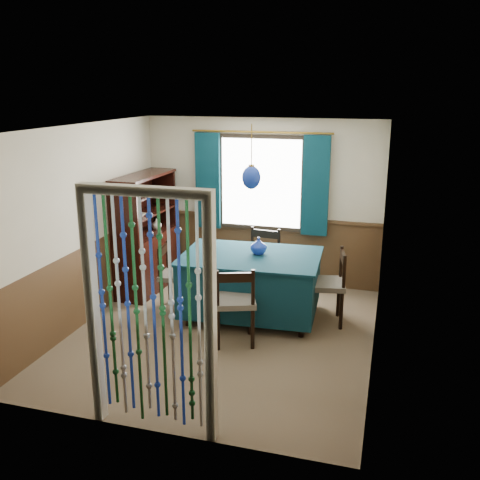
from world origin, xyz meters
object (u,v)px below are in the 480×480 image
(chair_near, at_px, (234,303))
(vase_table, at_px, (259,246))
(vase_sideboard, at_px, (156,223))
(dining_table, at_px, (251,282))
(chair_far, at_px, (261,262))
(pendant_lamp, at_px, (251,177))
(chair_left, at_px, (175,275))
(bowl_shelf, at_px, (139,215))
(sideboard, at_px, (147,250))
(chair_right, at_px, (328,285))

(chair_near, height_order, vase_table, vase_table)
(chair_near, xyz_separation_m, vase_sideboard, (-1.71, 1.62, 0.44))
(dining_table, distance_m, chair_far, 0.74)
(dining_table, bearing_deg, pendant_lamp, -107.21)
(chair_left, distance_m, pendant_lamp, 1.72)
(chair_left, bearing_deg, pendant_lamp, 86.07)
(bowl_shelf, bearing_deg, vase_table, -6.89)
(pendant_lamp, bearing_deg, chair_near, -88.96)
(sideboard, bearing_deg, vase_table, -13.78)
(sideboard, distance_m, vase_sideboard, 0.43)
(chair_right, bearing_deg, dining_table, 84.97)
(dining_table, height_order, bowl_shelf, bowl_shelf)
(dining_table, height_order, vase_table, vase_table)
(chair_near, bearing_deg, vase_table, 65.83)
(chair_far, bearing_deg, vase_sideboard, 2.91)
(chair_near, bearing_deg, chair_far, 72.28)
(chair_far, distance_m, pendant_lamp, 1.53)
(chair_far, distance_m, vase_table, 0.80)
(chair_left, bearing_deg, sideboard, -138.18)
(chair_far, relative_size, vase_table, 4.83)
(chair_left, height_order, chair_right, chair_right)
(chair_left, relative_size, vase_sideboard, 5.20)
(dining_table, relative_size, vase_sideboard, 10.33)
(vase_table, bearing_deg, pendant_lamp, -136.19)
(pendant_lamp, distance_m, vase_table, 0.91)
(vase_sideboard, bearing_deg, sideboard, -103.96)
(pendant_lamp, xyz_separation_m, bowl_shelf, (-1.69, 0.29, -0.65))
(chair_near, relative_size, bowl_shelf, 5.18)
(chair_right, distance_m, vase_sideboard, 2.82)
(dining_table, distance_m, sideboard, 1.85)
(pendant_lamp, bearing_deg, vase_table, 43.81)
(dining_table, bearing_deg, sideboard, 158.21)
(chair_near, distance_m, vase_table, 0.97)
(chair_right, xyz_separation_m, pendant_lamp, (-0.99, -0.10, 1.34))
(dining_table, distance_m, pendant_lamp, 1.37)
(chair_right, height_order, vase_table, vase_table)
(chair_far, height_order, bowl_shelf, bowl_shelf)
(chair_left, xyz_separation_m, vase_sideboard, (-0.66, 0.88, 0.46))
(chair_far, distance_m, bowl_shelf, 1.85)
(sideboard, height_order, vase_sideboard, sideboard)
(bowl_shelf, relative_size, vase_sideboard, 1.06)
(chair_far, bearing_deg, sideboard, 11.08)
(dining_table, xyz_separation_m, pendant_lamp, (-0.00, -0.00, 1.37))
(chair_far, distance_m, vase_sideboard, 1.71)
(chair_far, relative_size, chair_left, 1.07)
(chair_far, height_order, chair_left, chair_far)
(chair_far, xyz_separation_m, sideboard, (-1.71, -0.15, 0.08))
(chair_right, xyz_separation_m, vase_table, (-0.91, -0.03, 0.44))
(sideboard, xyz_separation_m, vase_sideboard, (0.06, 0.24, 0.35))
(chair_right, xyz_separation_m, vase_sideboard, (-2.69, 0.73, 0.44))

